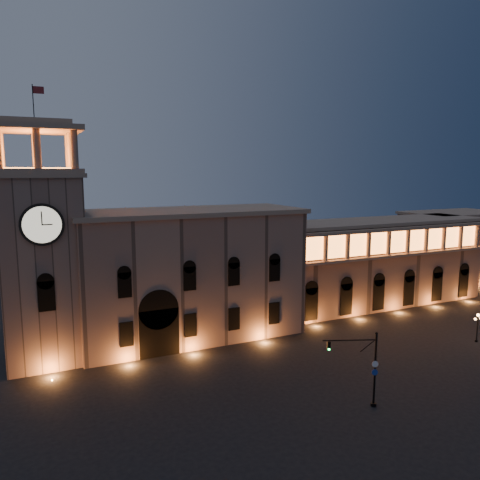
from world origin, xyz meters
The scene contains 7 objects.
ground centered at (0.00, 0.00, 0.00)m, with size 160.00×160.00×0.00m, color black.
government_building centered at (-2.08, 21.93, 8.77)m, with size 30.80×12.80×17.60m.
clock_tower centered at (-20.50, 20.98, 12.50)m, with size 9.80×9.80×32.40m.
colonnade_wing centered at (32.00, 23.92, 7.33)m, with size 40.60×11.50×14.50m.
secondary_building centered at (58.00, 30.00, 7.00)m, with size 20.00×12.00×14.00m, color #7B5D4F.
traffic_light centered at (6.88, -4.41, 3.96)m, with size 5.15×2.28×7.54m.
street_lamp_near centered at (32.00, 3.21, 2.34)m, with size 1.36×0.42×3.93m.
Camera 1 is at (-21.93, -38.21, 22.72)m, focal length 35.00 mm.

